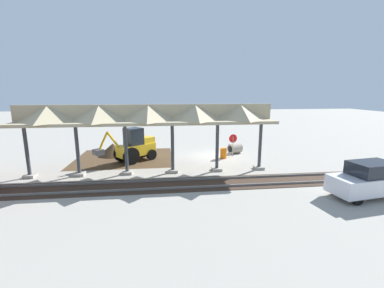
% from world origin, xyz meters
% --- Properties ---
extents(ground_plane, '(120.00, 120.00, 0.00)m').
position_xyz_m(ground_plane, '(0.00, 0.00, 0.00)').
color(ground_plane, '#9E998E').
extents(dirt_work_zone, '(8.30, 7.00, 0.01)m').
position_xyz_m(dirt_work_zone, '(8.11, -0.39, 0.00)').
color(dirt_work_zone, '#4C3823').
rests_on(dirt_work_zone, ground).
extents(platform_canopy, '(17.47, 3.20, 4.90)m').
position_xyz_m(platform_canopy, '(5.67, 4.22, 4.16)').
color(platform_canopy, '#9E998E').
rests_on(platform_canopy, ground).
extents(rail_tracks, '(60.00, 2.58, 0.15)m').
position_xyz_m(rail_tracks, '(0.00, 6.90, 0.03)').
color(rail_tracks, slate).
rests_on(rail_tracks, ground).
extents(stop_sign, '(0.76, 0.14, 2.04)m').
position_xyz_m(stop_sign, '(-1.50, 0.32, 1.46)').
color(stop_sign, gray).
rests_on(stop_sign, ground).
extents(backhoe, '(4.74, 4.22, 2.82)m').
position_xyz_m(backhoe, '(7.07, 0.81, 1.26)').
color(backhoe, yellow).
rests_on(backhoe, ground).
extents(dirt_mound, '(5.35, 5.35, 2.22)m').
position_xyz_m(dirt_mound, '(9.26, -1.49, 0.00)').
color(dirt_mound, '#4C3823').
rests_on(dirt_mound, ground).
extents(concrete_pipe, '(1.45, 1.34, 0.95)m').
position_xyz_m(concrete_pipe, '(-2.08, -0.94, 0.47)').
color(concrete_pipe, '#9E9384').
rests_on(concrete_pipe, ground).
extents(distant_parked_car, '(4.41, 2.33, 1.98)m').
position_xyz_m(distant_parked_car, '(-6.49, 9.96, 0.98)').
color(distant_parked_car, silver).
rests_on(distant_parked_car, ground).
extents(traffic_barrel, '(0.56, 0.56, 0.90)m').
position_xyz_m(traffic_barrel, '(-0.55, 0.76, 0.45)').
color(traffic_barrel, orange).
rests_on(traffic_barrel, ground).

